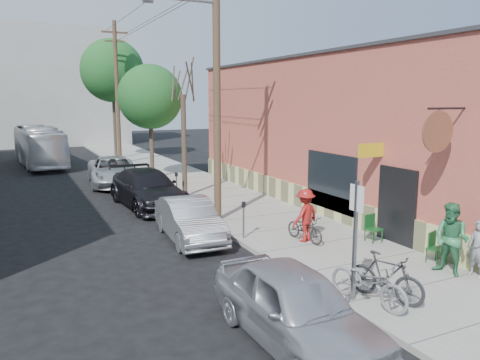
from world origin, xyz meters
name	(u,v)px	position (x,y,z in m)	size (l,w,h in m)	color
ground	(197,268)	(0.00, 0.00, 0.00)	(120.00, 120.00, 0.00)	black
sidewalk	(199,188)	(4.25, 11.00, 0.07)	(4.50, 58.00, 0.15)	gray
cafe_building	(344,132)	(8.99, 4.99, 3.30)	(6.60, 20.20, 6.61)	#B45143
end_cap_building	(35,87)	(-2.00, 42.00, 6.00)	(18.00, 8.00, 12.00)	#A4A49F
sign_post	(355,229)	(2.35, -3.91, 1.83)	(0.07, 0.45, 2.80)	slate
parking_meter_near	(244,214)	(2.25, 1.57, 0.98)	(0.14, 0.14, 1.24)	slate
parking_meter_far	(177,181)	(2.25, 8.61, 0.98)	(0.14, 0.14, 1.24)	slate
utility_pole_near	(215,81)	(2.39, 4.22, 5.41)	(3.57, 0.28, 10.00)	#503A28
utility_pole_far	(117,91)	(2.45, 22.22, 5.34)	(1.80, 0.28, 10.00)	#503A28
tree_bare	(184,146)	(2.80, 9.03, 2.56)	(0.24, 0.24, 4.82)	#44392C
tree_leafy_mid	(150,97)	(2.80, 14.78, 4.88)	(3.70, 3.70, 6.59)	#44392C
tree_leafy_far	(112,71)	(2.80, 25.44, 6.92)	(4.83, 4.83, 9.20)	#44392C
patio_chair_a	(374,229)	(5.86, -0.66, 0.59)	(0.50, 0.50, 0.88)	#13471B
patio_chair_b	(437,249)	(6.05, -3.03, 0.59)	(0.50, 0.50, 0.88)	#13471B
patron_grey	(478,249)	(6.20, -4.18, 0.91)	(0.55, 0.36, 1.52)	gray
patron_green	(451,239)	(5.68, -3.78, 1.12)	(0.94, 0.73, 1.93)	#307849
cyclist	(305,215)	(3.91, 0.40, 1.02)	(1.12, 0.65, 1.74)	maroon
cyclist_bike	(305,228)	(3.91, 0.40, 0.57)	(0.56, 1.62, 0.85)	black
parked_bike_a	(386,277)	(3.01, -4.25, 0.71)	(0.52, 1.85, 1.11)	black
parked_bike_b	(368,282)	(2.50, -4.25, 0.68)	(0.70, 2.02, 1.06)	slate
car_0	(295,306)	(0.23, -4.77, 0.77)	(1.81, 4.51, 1.54)	#B7B9C0
car_1	(189,220)	(0.72, 2.64, 0.70)	(1.49, 4.27, 1.41)	#9DA1A4
car_2	(147,189)	(0.76, 8.23, 0.82)	(2.29, 5.64, 1.64)	black
car_3	(114,171)	(0.49, 14.38, 0.79)	(2.61, 5.66, 1.57)	#B5BABD
bus	(39,146)	(-2.80, 24.76, 1.41)	(2.37, 10.13, 2.82)	white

